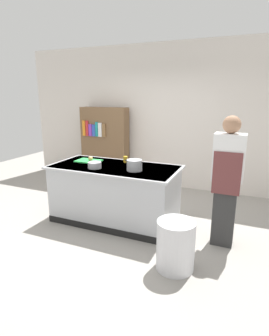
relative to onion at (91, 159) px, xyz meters
The scene contains 11 objects.
ground_plane 1.08m from the onion, 10.42° to the right, with size 10.00×10.00×0.00m, color #9E9991.
back_wall 2.14m from the onion, 76.55° to the left, with size 6.40×0.12×3.00m, color silver.
counter_island 0.69m from the onion, 10.49° to the right, with size 1.98×0.98×0.90m.
cutting_board 0.07m from the onion, 158.69° to the left, with size 0.40×0.28×0.02m, color green.
onion is the anchor object (origin of this frame).
stock_pot 0.88m from the onion, 12.67° to the right, with size 0.29×0.22×0.16m.
mixing_bowl 0.40m from the onion, 49.34° to the right, with size 0.20×0.20×0.09m, color #B7BABF.
juice_cup 0.57m from the onion, 21.65° to the left, with size 0.07×0.07×0.10m, color yellow.
trash_bin 2.06m from the onion, 29.18° to the right, with size 0.44×0.44×0.59m, color silver.
person_chef 2.14m from the onion, ahead, with size 0.38×0.25×1.72m.
bookshelf 1.85m from the onion, 112.12° to the left, with size 1.10×0.31×1.70m.
Camera 1 is at (1.90, -3.63, 1.95)m, focal length 29.39 mm.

